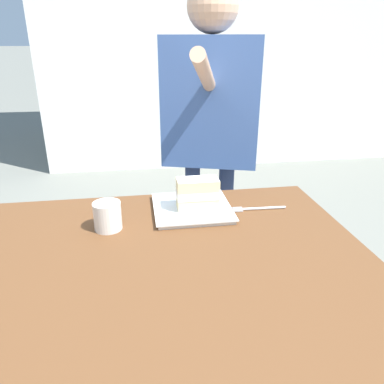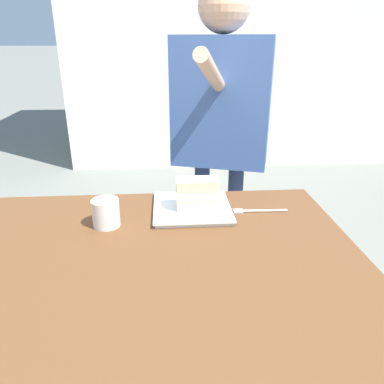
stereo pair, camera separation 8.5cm
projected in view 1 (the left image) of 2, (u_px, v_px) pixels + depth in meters
name	position (u px, v px, depth m)	size (l,w,h in m)	color
patio_table	(152.00, 318.00, 0.87)	(1.13, 0.98, 0.76)	brown
dessert_plate	(192.00, 208.00, 1.16)	(0.24, 0.24, 0.02)	white
cake_slice	(198.00, 193.00, 1.13)	(0.13, 0.07, 0.10)	beige
dessert_fork	(255.00, 209.00, 1.17)	(0.17, 0.03, 0.01)	silver
coffee_cup	(108.00, 216.00, 1.04)	(0.08, 0.08, 0.08)	silver
diner_person	(211.00, 109.00, 1.56)	(0.44, 0.56, 1.48)	navy
patio_building	(254.00, 0.00, 4.44)	(4.78, 2.29, 3.39)	silver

